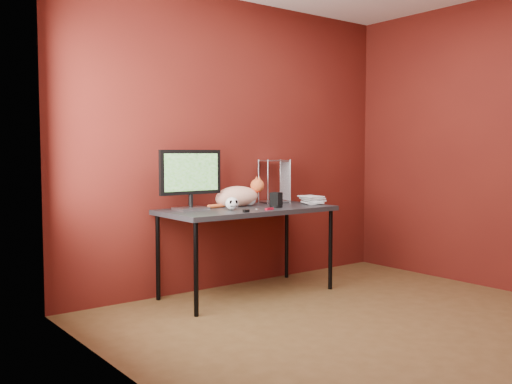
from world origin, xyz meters
TOP-DOWN VIEW (x-y plane):
  - room at (0.00, 0.00)m, footprint 3.52×3.52m
  - desk at (-0.15, 1.37)m, footprint 1.50×0.70m
  - monitor at (-0.62, 1.52)m, footprint 0.57×0.19m
  - cat at (-0.14, 1.53)m, footprint 0.57×0.29m
  - skull_mug at (-0.36, 1.29)m, footprint 0.11×0.12m
  - speaker at (0.06, 1.25)m, footprint 0.12×0.11m
  - book_stack at (0.48, 1.34)m, footprint 0.23×0.26m
  - wire_rack at (0.35, 1.62)m, footprint 0.27×0.24m
  - pocket_knife at (-0.11, 1.12)m, footprint 0.09×0.04m
  - black_gadget at (-0.38, 1.08)m, footprint 0.05×0.03m
  - washer at (-0.15, 1.22)m, footprint 0.04×0.04m

SIDE VIEW (x-z plane):
  - desk at x=-0.15m, z-range 0.32..1.07m
  - washer at x=-0.15m, z-range 0.75..0.75m
  - pocket_knife at x=-0.11m, z-range 0.75..0.77m
  - black_gadget at x=-0.38m, z-range 0.75..0.77m
  - skull_mug at x=-0.36m, z-range 0.75..0.86m
  - speaker at x=0.06m, z-range 0.75..0.87m
  - cat at x=-0.14m, z-range 0.71..0.97m
  - wire_rack at x=0.35m, z-range 0.75..1.16m
  - monitor at x=-0.62m, z-range 0.78..1.27m
  - book_stack at x=0.48m, z-range 0.75..1.60m
  - room at x=0.00m, z-range 0.14..2.75m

